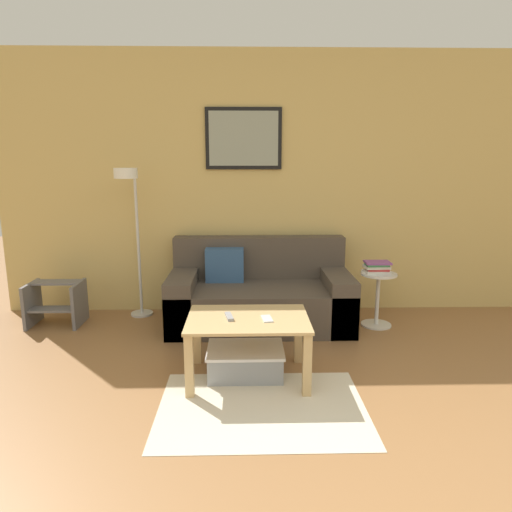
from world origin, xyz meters
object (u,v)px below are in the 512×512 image
storage_bin (245,361)px  cell_phone (267,319)px  book_stack (377,267)px  coffee_table (248,330)px  remote_control (229,316)px  couch (259,295)px  side_table (378,294)px  step_stool (56,302)px  floor_lamp (131,211)px

storage_bin → cell_phone: bearing=-28.8°
book_stack → cell_phone: bearing=-134.7°
coffee_table → book_stack: book_stack is taller
remote_control → couch: bearing=66.4°
side_table → step_stool: side_table is taller
floor_lamp → remote_control: (0.93, -1.18, -0.60)m
couch → step_stool: size_ratio=3.52×
couch → coffee_table: bearing=-95.8°
side_table → book_stack: 0.26m
side_table → cell_phone: side_table is taller
storage_bin → floor_lamp: bearing=132.6°
book_stack → step_stool: size_ratio=0.52×
coffee_table → remote_control: (-0.13, -0.00, 0.10)m
couch → step_stool: bearing=-180.0°
coffee_table → step_stool: (-1.79, 1.12, -0.14)m
remote_control → cell_phone: (0.26, -0.03, -0.01)m
floor_lamp → cell_phone: 1.80m
remote_control → side_table: bearing=26.0°
floor_lamp → step_stool: 1.12m
book_stack → cell_phone: (-1.06, -1.07, -0.11)m
side_table → cell_phone: bearing=-135.6°
coffee_table → side_table: bearing=40.3°
storage_bin → book_stack: size_ratio=2.22×
floor_lamp → book_stack: floor_lamp is taller
coffee_table → floor_lamp: 1.73m
book_stack → side_table: bearing=-42.7°
floor_lamp → cell_phone: floor_lamp is taller
storage_bin → cell_phone: cell_phone is taller
remote_control → cell_phone: bearing=-18.6°
couch → remote_control: 1.17m
storage_bin → side_table: 1.58m
storage_bin → book_stack: book_stack is taller
cell_phone → step_stool: 2.26m
floor_lamp → step_stool: (-0.74, -0.05, -0.84)m
coffee_table → floor_lamp: bearing=131.9°
couch → step_stool: 1.91m
storage_bin → couch: bearing=83.0°
floor_lamp → remote_control: floor_lamp is taller
floor_lamp → cell_phone: bearing=-45.6°
couch → floor_lamp: bearing=177.4°
cell_phone → step_stool: cell_phone is taller
cell_phone → side_table: bearing=37.1°
couch → cell_phone: size_ratio=11.88×
floor_lamp → storage_bin: bearing=-47.4°
couch → book_stack: 1.12m
couch → remote_control: (-0.24, -1.13, 0.19)m
book_stack → remote_control: 1.68m
floor_lamp → book_stack: (2.25, -0.14, -0.50)m
couch → side_table: couch is taller
couch → side_table: size_ratio=3.30×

